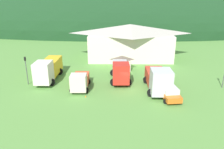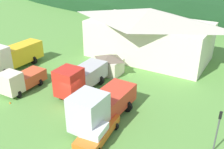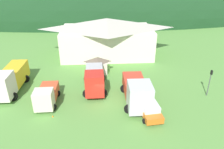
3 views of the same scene
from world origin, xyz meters
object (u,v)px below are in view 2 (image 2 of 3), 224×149
at_px(depot_building, 149,33).
at_px(crane_truck_red, 80,78).
at_px(heavy_rig_striped, 11,56).
at_px(traffic_light_east, 218,127).
at_px(light_truck_cream, 20,80).
at_px(tow_truck_silver, 101,106).
at_px(service_pickup_orange, 97,131).
at_px(play_shed_cream, 109,64).
at_px(traffic_cone_near_pickup, 10,103).

distance_m(depot_building, crane_truck_red, 13.59).
bearing_deg(depot_building, heavy_rig_striped, -135.79).
bearing_deg(traffic_light_east, light_truck_cream, -177.68).
bearing_deg(tow_truck_silver, heavy_rig_striped, -103.47).
bearing_deg(light_truck_cream, service_pickup_orange, 76.32).
bearing_deg(play_shed_cream, crane_truck_red, -94.17).
bearing_deg(crane_truck_red, depot_building, 169.41).
xyz_separation_m(play_shed_cream, crane_truck_red, (-0.40, -5.52, 0.36)).
height_order(crane_truck_red, service_pickup_orange, crane_truck_red).
bearing_deg(crane_truck_red, service_pickup_orange, 45.09).
relative_size(light_truck_cream, traffic_cone_near_pickup, 11.65).
height_order(heavy_rig_striped, traffic_light_east, traffic_light_east).
distance_m(crane_truck_red, traffic_light_east, 14.77).
distance_m(crane_truck_red, service_pickup_orange, 8.46).
bearing_deg(traffic_light_east, traffic_cone_near_pickup, -170.10).
bearing_deg(play_shed_cream, heavy_rig_striped, -155.60).
bearing_deg(play_shed_cream, light_truck_cream, -125.23).
distance_m(heavy_rig_striped, crane_truck_red, 11.09).
distance_m(tow_truck_silver, traffic_light_east, 9.62).
distance_m(light_truck_cream, traffic_cone_near_pickup, 3.04).
bearing_deg(crane_truck_red, tow_truck_silver, 52.83).
height_order(play_shed_cream, heavy_rig_striped, heavy_rig_striped).
bearing_deg(crane_truck_red, light_truck_cream, -62.22).
xyz_separation_m(depot_building, play_shed_cream, (-1.82, -7.74, -2.27)).
height_order(depot_building, traffic_light_east, depot_building).
bearing_deg(heavy_rig_striped, traffic_cone_near_pickup, 48.08).
relative_size(heavy_rig_striped, traffic_cone_near_pickup, 17.99).
bearing_deg(traffic_light_east, depot_building, 128.38).
relative_size(depot_building, crane_truck_red, 2.51).
height_order(light_truck_cream, traffic_cone_near_pickup, light_truck_cream).
bearing_deg(depot_building, crane_truck_red, -99.53).
relative_size(heavy_rig_striped, crane_truck_red, 1.14).
height_order(crane_truck_red, traffic_cone_near_pickup, crane_truck_red).
distance_m(service_pickup_orange, traffic_cone_near_pickup, 10.74).
xyz_separation_m(play_shed_cream, light_truck_cream, (-6.13, -8.68, -0.05)).
xyz_separation_m(crane_truck_red, traffic_cone_near_pickup, (-4.64, -5.68, -1.69)).
bearing_deg(play_shed_cream, traffic_cone_near_pickup, -114.23).
height_order(light_truck_cream, tow_truck_silver, tow_truck_silver).
xyz_separation_m(depot_building, crane_truck_red, (-2.23, -13.27, -1.91)).
relative_size(crane_truck_red, tow_truck_silver, 0.91).
relative_size(depot_building, light_truck_cream, 3.38).
bearing_deg(heavy_rig_striped, tow_truck_silver, 77.07).
bearing_deg(traffic_light_east, service_pickup_orange, -157.63).
relative_size(play_shed_cream, light_truck_cream, 0.61).
height_order(play_shed_cream, light_truck_cream, light_truck_cream).
bearing_deg(heavy_rig_striped, service_pickup_orange, 71.31).
distance_m(depot_building, heavy_rig_striped, 18.66).
height_order(crane_truck_red, traffic_light_east, traffic_light_east).
bearing_deg(depot_building, traffic_cone_near_pickup, -109.93).
relative_size(depot_building, traffic_light_east, 4.93).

